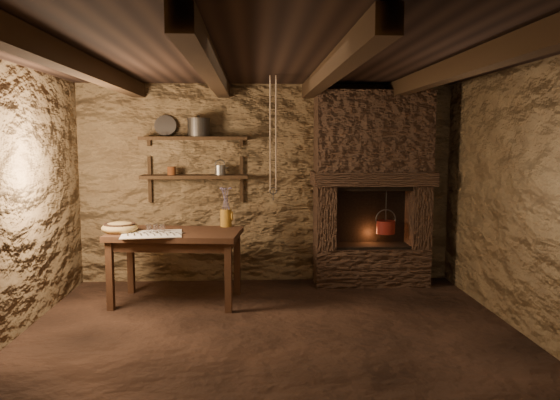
{
  "coord_description": "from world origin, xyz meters",
  "views": [
    {
      "loc": [
        -0.15,
        -4.63,
        1.73
      ],
      "look_at": [
        0.11,
        0.9,
        1.12
      ],
      "focal_mm": 35.0,
      "sensor_mm": 36.0,
      "label": 1
    }
  ],
  "objects_px": {
    "work_table": "(177,264)",
    "red_pot": "(386,226)",
    "stoneware_jug": "(226,209)",
    "iron_stockpot": "(199,128)",
    "wooden_bowl": "(120,228)"
  },
  "relations": [
    {
      "from": "work_table",
      "to": "iron_stockpot",
      "type": "xyz_separation_m",
      "value": [
        0.19,
        0.73,
        1.45
      ]
    },
    {
      "from": "work_table",
      "to": "iron_stockpot",
      "type": "bearing_deg",
      "value": 81.86
    },
    {
      "from": "stoneware_jug",
      "to": "wooden_bowl",
      "type": "xyz_separation_m",
      "value": [
        -1.1,
        -0.32,
        -0.15
      ]
    },
    {
      "from": "iron_stockpot",
      "to": "red_pot",
      "type": "distance_m",
      "value": 2.5
    },
    {
      "from": "stoneware_jug",
      "to": "red_pot",
      "type": "height_order",
      "value": "stoneware_jug"
    },
    {
      "from": "iron_stockpot",
      "to": "wooden_bowl",
      "type": "bearing_deg",
      "value": -135.75
    },
    {
      "from": "stoneware_jug",
      "to": "iron_stockpot",
      "type": "height_order",
      "value": "iron_stockpot"
    },
    {
      "from": "stoneware_jug",
      "to": "red_pot",
      "type": "distance_m",
      "value": 1.92
    },
    {
      "from": "work_table",
      "to": "wooden_bowl",
      "type": "distance_m",
      "value": 0.7
    },
    {
      "from": "work_table",
      "to": "wooden_bowl",
      "type": "relative_size",
      "value": 3.77
    },
    {
      "from": "stoneware_jug",
      "to": "work_table",
      "type": "bearing_deg",
      "value": -170.3
    },
    {
      "from": "work_table",
      "to": "red_pot",
      "type": "relative_size",
      "value": 2.63
    },
    {
      "from": "wooden_bowl",
      "to": "iron_stockpot",
      "type": "height_order",
      "value": "iron_stockpot"
    },
    {
      "from": "wooden_bowl",
      "to": "red_pot",
      "type": "xyz_separation_m",
      "value": [
        2.98,
        0.63,
        -0.1
      ]
    },
    {
      "from": "stoneware_jug",
      "to": "iron_stockpot",
      "type": "xyz_separation_m",
      "value": [
        -0.33,
        0.43,
        0.91
      ]
    }
  ]
}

